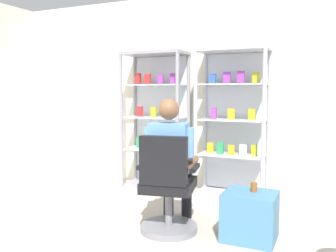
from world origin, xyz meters
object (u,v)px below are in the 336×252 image
display_cabinet_right (233,122)px  seated_shopkeeper (171,157)px  storage_crate (250,216)px  office_chair (167,193)px  display_cabinet_left (157,119)px  tea_glass (254,187)px

display_cabinet_right → seated_shopkeeper: display_cabinet_right is taller
storage_crate → display_cabinet_right: bearing=110.6°
office_chair → storage_crate: office_chair is taller
display_cabinet_left → display_cabinet_right: (1.10, -0.00, -0.00)m
seated_shopkeeper → tea_glass: bearing=4.5°
display_cabinet_right → seated_shopkeeper: bearing=-101.8°
display_cabinet_left → seated_shopkeeper: size_ratio=1.47×
display_cabinet_right → tea_glass: size_ratio=21.86×
display_cabinet_right → office_chair: bearing=-99.5°
office_chair → tea_glass: 0.81m
seated_shopkeeper → storage_crate: 0.92m
display_cabinet_right → display_cabinet_left: bearing=180.0°
office_chair → display_cabinet_left: bearing=119.4°
seated_shopkeeper → storage_crate: seated_shopkeeper is taller
seated_shopkeeper → office_chair: bearing=-79.5°
office_chair → seated_shopkeeper: bearing=100.5°
office_chair → storage_crate: bearing=13.4°
display_cabinet_right → storage_crate: display_cabinet_right is taller
office_chair → storage_crate: size_ratio=2.04×
tea_glass → display_cabinet_right: bearing=112.2°
display_cabinet_left → storage_crate: bearing=-39.7°
display_cabinet_left → office_chair: display_cabinet_left is taller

